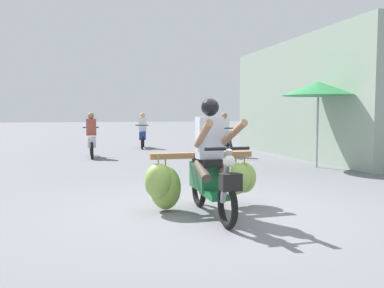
{
  "coord_description": "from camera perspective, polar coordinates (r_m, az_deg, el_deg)",
  "views": [
    {
      "loc": [
        -1.82,
        -5.16,
        1.38
      ],
      "look_at": [
        -0.17,
        0.94,
        0.9
      ],
      "focal_mm": 37.99,
      "sensor_mm": 36.0,
      "label": 1
    }
  ],
  "objects": [
    {
      "name": "motorbike_main_loaded",
      "position": [
        5.69,
        1.53,
        -4.37
      ],
      "size": [
        1.78,
        1.76,
        1.58
      ],
      "color": "black",
      "rests_on": "ground"
    },
    {
      "name": "motorbike_distant_far_ahead",
      "position": [
        16.23,
        -6.94,
        1.45
      ],
      "size": [
        0.56,
        1.61,
        1.4
      ],
      "color": "black",
      "rests_on": "ground"
    },
    {
      "name": "motorbike_distant_ahead_left",
      "position": [
        13.08,
        4.57,
        0.78
      ],
      "size": [
        0.5,
        1.62,
        1.4
      ],
      "color": "black",
      "rests_on": "ground"
    },
    {
      "name": "ground_plane",
      "position": [
        5.64,
        4.19,
        -9.82
      ],
      "size": [
        120.0,
        120.0,
        0.0
      ],
      "primitive_type": "plane",
      "color": "slate"
    },
    {
      "name": "motorbike_distant_ahead_right",
      "position": [
        12.98,
        -13.94,
        0.63
      ],
      "size": [
        0.5,
        1.62,
        1.4
      ],
      "color": "black",
      "rests_on": "ground"
    },
    {
      "name": "shopfront_building",
      "position": [
        14.51,
        21.05,
        5.87
      ],
      "size": [
        4.46,
        8.08,
        3.68
      ],
      "color": "gray",
      "rests_on": "ground"
    },
    {
      "name": "market_umbrella_near_shop",
      "position": [
        10.78,
        17.31,
        7.42
      ],
      "size": [
        1.83,
        1.83,
        2.17
      ],
      "color": "#99999E",
      "rests_on": "ground"
    }
  ]
}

